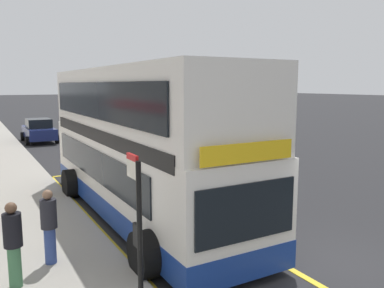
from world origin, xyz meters
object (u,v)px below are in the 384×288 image
object	(u,v)px
parked_car_maroon_distant	(92,119)
parked_car_navy_across	(39,130)
parked_car_silver_behind	(78,115)
double_decker_bus	(139,148)
pedestrian_further_back	(49,224)
pedestrian_waiting_near_sign	(13,242)
bus_stop_sign	(138,221)

from	to	relation	value
parked_car_maroon_distant	parked_car_navy_across	size ratio (longest dim) A/B	1.00
parked_car_maroon_distant	parked_car_silver_behind	distance (m)	5.28
double_decker_bus	pedestrian_further_back	bearing A→B (deg)	-141.16
parked_car_navy_across	pedestrian_waiting_near_sign	xyz separation A→B (m)	(-3.57, -21.00, 0.24)
double_decker_bus	parked_car_maroon_distant	world-z (taller)	double_decker_bus
pedestrian_waiting_near_sign	parked_car_navy_across	bearing A→B (deg)	80.36
double_decker_bus	bus_stop_sign	world-z (taller)	double_decker_bus
parked_car_silver_behind	pedestrian_further_back	world-z (taller)	pedestrian_further_back
bus_stop_sign	parked_car_navy_across	world-z (taller)	bus_stop_sign
double_decker_bus	parked_car_silver_behind	xyz separation A→B (m)	(5.43, 30.30, -1.26)
double_decker_bus	parked_car_maroon_distant	distance (m)	25.63
double_decker_bus	parked_car_silver_behind	distance (m)	30.81
bus_stop_sign	parked_car_maroon_distant	world-z (taller)	bus_stop_sign
double_decker_bus	pedestrian_waiting_near_sign	bearing A→B (deg)	-140.17
parked_car_navy_across	pedestrian_further_back	world-z (taller)	pedestrian_further_back
parked_car_navy_across	parked_car_silver_behind	distance (m)	13.68
bus_stop_sign	parked_car_navy_across	distance (m)	22.95
parked_car_navy_across	pedestrian_further_back	size ratio (longest dim) A/B	2.60
bus_stop_sign	pedestrian_further_back	distance (m)	2.85
parked_car_maroon_distant	pedestrian_waiting_near_sign	bearing A→B (deg)	-109.04
parked_car_silver_behind	pedestrian_waiting_near_sign	distance (m)	34.71
parked_car_navy_across	pedestrian_further_back	bearing A→B (deg)	-99.21
bus_stop_sign	pedestrian_further_back	bearing A→B (deg)	110.93
double_decker_bus	parked_car_navy_across	bearing A→B (deg)	90.73
double_decker_bus	bus_stop_sign	xyz separation A→B (m)	(-2.05, -5.03, -0.36)
parked_car_silver_behind	parked_car_navy_across	bearing A→B (deg)	-113.19
pedestrian_further_back	parked_car_silver_behind	bearing A→B (deg)	75.50
parked_car_silver_behind	pedestrian_waiting_near_sign	bearing A→B (deg)	-104.17
parked_car_navy_across	parked_car_maroon_distant	bearing A→B (deg)	50.34
double_decker_bus	pedestrian_further_back	size ratio (longest dim) A/B	6.57
double_decker_bus	pedestrian_waiting_near_sign	size ratio (longest dim) A/B	6.42
bus_stop_sign	parked_car_silver_behind	xyz separation A→B (m)	(7.48, 35.32, -0.91)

